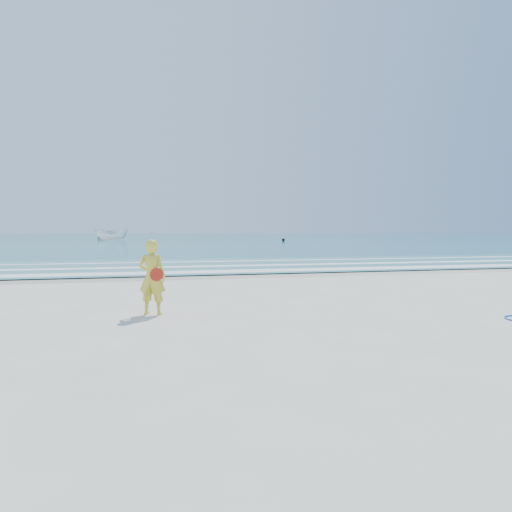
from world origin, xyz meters
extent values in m
plane|color=silver|center=(0.00, 0.00, 0.00)|extent=(400.00, 400.00, 0.00)
cube|color=#B2A893|center=(0.00, 9.00, 0.00)|extent=(400.00, 2.40, 0.00)
cube|color=#19727F|center=(0.00, 105.00, 0.02)|extent=(400.00, 190.00, 0.04)
cube|color=#59B7AD|center=(0.00, 14.00, 0.04)|extent=(400.00, 10.00, 0.01)
cube|color=white|center=(0.00, 10.30, 0.05)|extent=(400.00, 1.40, 0.01)
cube|color=white|center=(0.00, 13.20, 0.05)|extent=(400.00, 0.90, 0.01)
cube|color=white|center=(0.00, 16.50, 0.05)|extent=(400.00, 0.60, 0.01)
imported|color=white|center=(-4.96, 69.95, 0.98)|extent=(5.11, 2.57, 1.89)
sphere|color=black|center=(18.59, 57.67, 0.26)|extent=(0.45, 0.45, 0.45)
imported|color=yellow|center=(-2.34, 1.03, 0.77)|extent=(0.66, 0.55, 1.53)
cylinder|color=red|center=(-2.26, 0.85, 0.83)|extent=(0.27, 0.08, 0.27)
camera|label=1|loc=(-2.85, -9.27, 1.74)|focal=35.00mm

